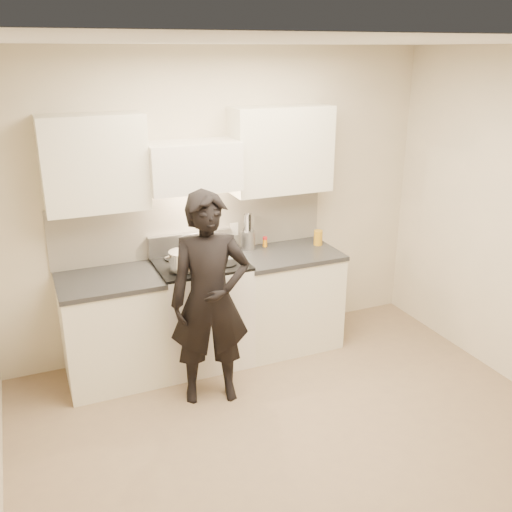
# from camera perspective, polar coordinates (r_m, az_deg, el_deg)

# --- Properties ---
(ground_plane) EXTENTS (4.00, 4.00, 0.00)m
(ground_plane) POSITION_cam_1_polar(r_m,az_deg,el_deg) (4.32, 4.96, -18.17)
(ground_plane) COLOR #81694C
(room_shell) EXTENTS (4.04, 3.54, 2.70)m
(room_shell) POSITION_cam_1_polar(r_m,az_deg,el_deg) (3.85, 2.32, 3.94)
(room_shell) COLOR beige
(room_shell) RESTS_ON ground
(stove) EXTENTS (0.76, 0.65, 0.96)m
(stove) POSITION_cam_1_polar(r_m,az_deg,el_deg) (5.09, -5.44, -5.54)
(stove) COLOR silver
(stove) RESTS_ON ground
(counter_right) EXTENTS (0.92, 0.67, 0.92)m
(counter_right) POSITION_cam_1_polar(r_m,az_deg,el_deg) (5.38, 3.02, -4.20)
(counter_right) COLOR beige
(counter_right) RESTS_ON ground
(counter_left) EXTENTS (0.82, 0.67, 0.92)m
(counter_left) POSITION_cam_1_polar(r_m,az_deg,el_deg) (4.95, -14.12, -7.08)
(counter_left) COLOR beige
(counter_left) RESTS_ON ground
(wok) EXTENTS (0.36, 0.44, 0.29)m
(wok) POSITION_cam_1_polar(r_m,az_deg,el_deg) (5.00, -4.97, 1.19)
(wok) COLOR silver
(wok) RESTS_ON stove
(stock_pot) EXTENTS (0.32, 0.28, 0.15)m
(stock_pot) POSITION_cam_1_polar(r_m,az_deg,el_deg) (4.70, -7.31, -0.43)
(stock_pot) COLOR silver
(stock_pot) RESTS_ON stove
(utensil_crock) EXTENTS (0.12, 0.12, 0.33)m
(utensil_crock) POSITION_cam_1_polar(r_m,az_deg,el_deg) (5.25, -0.81, 1.78)
(utensil_crock) COLOR silver
(utensil_crock) RESTS_ON counter_right
(spice_jar) EXTENTS (0.04, 0.04, 0.10)m
(spice_jar) POSITION_cam_1_polar(r_m,az_deg,el_deg) (5.32, 0.91, 1.44)
(spice_jar) COLOR orange
(spice_jar) RESTS_ON counter_right
(oil_glass) EXTENTS (0.08, 0.08, 0.14)m
(oil_glass) POSITION_cam_1_polar(r_m,az_deg,el_deg) (5.40, 6.23, 1.84)
(oil_glass) COLOR #B88118
(oil_glass) RESTS_ON counter_right
(person) EXTENTS (0.70, 0.54, 1.70)m
(person) POSITION_cam_1_polar(r_m,az_deg,el_deg) (4.40, -4.62, -4.40)
(person) COLOR black
(person) RESTS_ON ground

